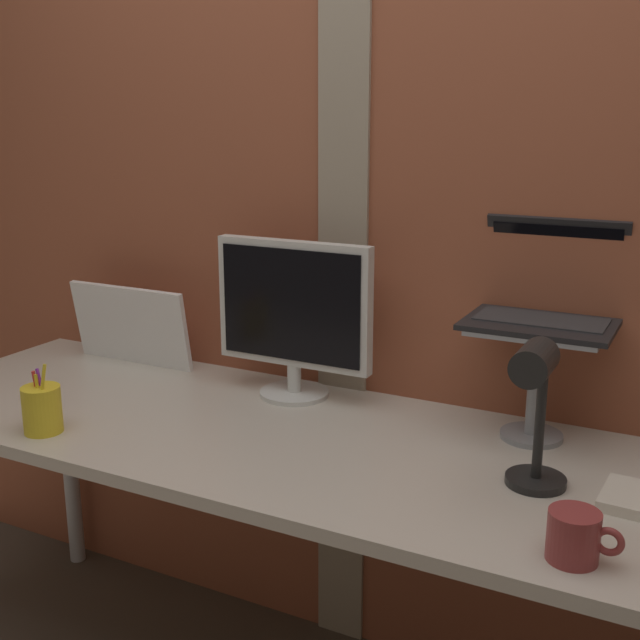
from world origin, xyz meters
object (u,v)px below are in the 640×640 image
at_px(whiteboard_panel, 130,325).
at_px(monitor, 293,311).
at_px(desk_lamp, 536,401).
at_px(pen_cup, 42,409).
at_px(laptop, 548,293).
at_px(coffee_mug, 575,536).

bearing_deg(whiteboard_panel, monitor, -2.06).
bearing_deg(monitor, whiteboard_panel, 177.94).
xyz_separation_m(whiteboard_panel, desk_lamp, (1.23, -0.30, 0.08)).
bearing_deg(whiteboard_panel, pen_cup, -72.31).
bearing_deg(monitor, laptop, 7.15).
distance_m(whiteboard_panel, pen_cup, 0.53).
bearing_deg(laptop, desk_lamp, -80.33).
height_order(pen_cup, coffee_mug, pen_cup).
relative_size(laptop, whiteboard_panel, 0.80).
distance_m(laptop, whiteboard_panel, 1.19).
bearing_deg(laptop, whiteboard_panel, -177.19).
distance_m(monitor, pen_cup, 0.64).
distance_m(monitor, desk_lamp, 0.73).
height_order(laptop, desk_lamp, laptop).
bearing_deg(pen_cup, desk_lamp, 10.36).
xyz_separation_m(pen_cup, coffee_mug, (1.19, 0.00, -0.01)).
xyz_separation_m(laptop, whiteboard_panel, (-1.17, -0.06, -0.21)).
height_order(laptop, pen_cup, laptop).
bearing_deg(whiteboard_panel, desk_lamp, -13.88).
bearing_deg(monitor, coffee_mug, -31.13).
distance_m(monitor, laptop, 0.63).
relative_size(pen_cup, coffee_mug, 1.36).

